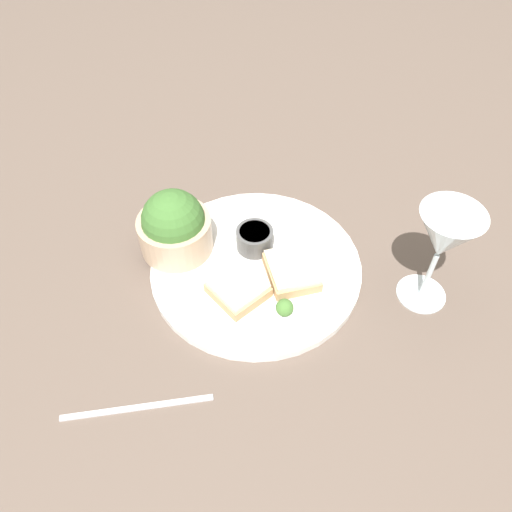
# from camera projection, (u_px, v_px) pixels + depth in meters

# --- Properties ---
(ground_plane) EXTENTS (4.00, 4.00, 0.00)m
(ground_plane) POSITION_uv_depth(u_px,v_px,m) (256.00, 270.00, 0.81)
(ground_plane) COLOR brown
(dinner_plate) EXTENTS (0.34, 0.34, 0.01)m
(dinner_plate) POSITION_uv_depth(u_px,v_px,m) (256.00, 267.00, 0.80)
(dinner_plate) COLOR white
(dinner_plate) RESTS_ON ground_plane
(salad_bowl) EXTENTS (0.12, 0.12, 0.11)m
(salad_bowl) POSITION_uv_depth(u_px,v_px,m) (174.00, 227.00, 0.79)
(salad_bowl) COLOR tan
(salad_bowl) RESTS_ON dinner_plate
(sauce_ramekin) EXTENTS (0.06, 0.06, 0.04)m
(sauce_ramekin) POSITION_uv_depth(u_px,v_px,m) (255.00, 238.00, 0.81)
(sauce_ramekin) COLOR #4C4C4C
(sauce_ramekin) RESTS_ON dinner_plate
(cheese_toast_near) EXTENTS (0.10, 0.10, 0.03)m
(cheese_toast_near) POSITION_uv_depth(u_px,v_px,m) (292.00, 271.00, 0.77)
(cheese_toast_near) COLOR tan
(cheese_toast_near) RESTS_ON dinner_plate
(cheese_toast_far) EXTENTS (0.09, 0.08, 0.03)m
(cheese_toast_far) POSITION_uv_depth(u_px,v_px,m) (238.00, 289.00, 0.75)
(cheese_toast_far) COLOR tan
(cheese_toast_far) RESTS_ON dinner_plate
(wine_glass) EXTENTS (0.09, 0.09, 0.17)m
(wine_glass) POSITION_uv_depth(u_px,v_px,m) (444.00, 239.00, 0.68)
(wine_glass) COLOR silver
(wine_glass) RESTS_ON ground_plane
(garnish) EXTENTS (0.03, 0.03, 0.03)m
(garnish) POSITION_uv_depth(u_px,v_px,m) (285.00, 307.00, 0.73)
(garnish) COLOR #477533
(garnish) RESTS_ON dinner_plate
(fork) EXTENTS (0.09, 0.19, 0.01)m
(fork) POSITION_uv_depth(u_px,v_px,m) (137.00, 407.00, 0.65)
(fork) COLOR silver
(fork) RESTS_ON ground_plane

